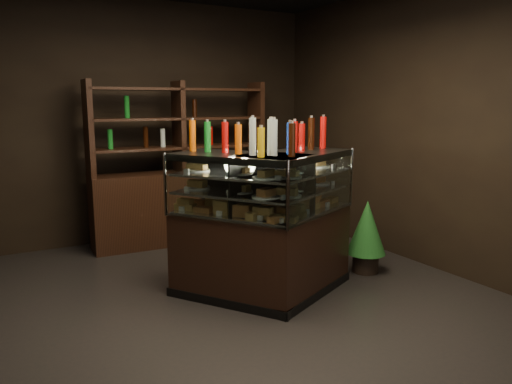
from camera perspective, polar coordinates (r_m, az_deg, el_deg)
ground at (r=4.48m, az=-5.09°, el=-12.81°), size 5.00×5.00×0.00m
room_shell at (r=4.12m, az=-5.52°, el=12.84°), size 5.02×5.02×3.01m
display_case at (r=4.57m, az=1.26°, el=-6.36°), size 1.74×1.34×1.32m
food_display at (r=4.44m, az=1.31°, el=0.24°), size 1.42×1.02×0.41m
bottles_top at (r=4.39m, az=1.30°, el=6.32°), size 1.26×0.88×0.30m
potted_conifer at (r=5.27m, az=12.56°, el=-3.83°), size 0.40×0.40×0.86m
back_shelving at (r=6.32m, az=-8.60°, el=-0.22°), size 2.20×0.50×2.00m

